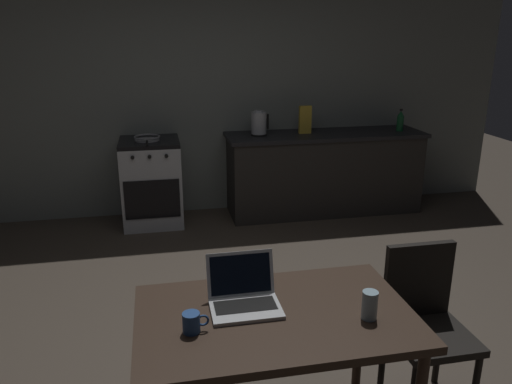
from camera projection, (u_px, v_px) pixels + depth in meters
The scene contains 13 objects.
ground_plane at pixel (239, 333), 3.35m from camera, with size 12.00×12.00×0.00m, color #473D33.
back_wall at pixel (225, 86), 5.39m from camera, with size 6.40×0.10×2.75m, color gray.
kitchen_counter at pixel (324, 172), 5.54m from camera, with size 2.16×0.64×0.89m.
stove_oven at pixel (152, 182), 5.18m from camera, with size 0.60×0.62×0.89m.
dining_table at pixel (275, 327), 2.27m from camera, with size 1.25×0.77×0.72m.
chair at pixel (425, 317), 2.62m from camera, with size 0.40×0.40×0.88m.
laptop at pixel (244, 297), 2.30m from camera, with size 0.32×0.28×0.22m.
electric_kettle at pixel (259, 124), 5.22m from camera, with size 0.19×0.17×0.26m.
bottle at pixel (400, 121), 5.48m from camera, with size 0.07×0.07×0.24m.
frying_pan at pixel (147, 138), 5.01m from camera, with size 0.26×0.43×0.05m.
coffee_mug at pixel (192, 322), 2.10m from camera, with size 0.11×0.08×0.09m.
drinking_glass at pixel (370, 305), 2.19m from camera, with size 0.07×0.07×0.13m.
cereal_box at pixel (305, 120), 5.33m from camera, with size 0.13×0.05×0.30m.
Camera 1 is at (-0.46, -2.87, 1.93)m, focal length 34.96 mm.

